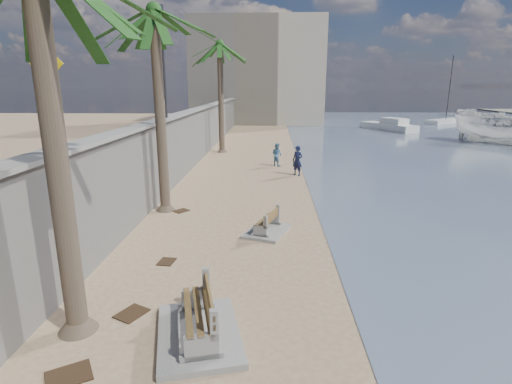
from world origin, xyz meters
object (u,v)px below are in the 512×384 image
object	(u,v)px
bench_far	(267,223)
palm_back	(220,45)
sailboat_west	(446,121)
palm_mid	(154,13)
boat_cruiser	(511,125)
person_a	(297,159)
person_b	(277,153)
yacht_far	(388,127)
bench_near	(198,318)

from	to	relation	value
bench_far	palm_back	size ratio (longest dim) A/B	0.24
bench_far	sailboat_west	bearing A→B (deg)	61.02
bench_far	palm_mid	xyz separation A→B (m)	(-4.33, 2.49, 7.42)
palm_back	boat_cruiser	size ratio (longest dim) A/B	2.11
person_a	boat_cruiser	bearing A→B (deg)	70.64
bench_far	person_b	world-z (taller)	person_b
bench_far	boat_cruiser	world-z (taller)	boat_cruiser
person_a	yacht_far	world-z (taller)	person_a
bench_near	sailboat_west	xyz separation A→B (m)	(26.29, 51.31, -0.14)
bench_near	palm_back	distance (m)	25.53
person_a	person_b	xyz separation A→B (m)	(-1.17, 2.89, -0.18)
bench_far	palm_back	distance (m)	19.94
bench_far	yacht_far	world-z (taller)	yacht_far
person_a	boat_cruiser	world-z (taller)	boat_cruiser
bench_far	palm_mid	bearing A→B (deg)	150.08
bench_near	bench_far	world-z (taller)	bench_near
sailboat_west	bench_far	bearing A→B (deg)	-118.98
person_a	yacht_far	bearing A→B (deg)	100.03
person_b	boat_cruiser	size ratio (longest dim) A/B	0.39
bench_near	palm_mid	bearing A→B (deg)	108.83
bench_near	palm_mid	world-z (taller)	palm_mid
bench_far	sailboat_west	world-z (taller)	sailboat_west
person_b	yacht_far	distance (m)	26.54
palm_mid	boat_cruiser	bearing A→B (deg)	38.93
person_a	boat_cruiser	xyz separation A→B (m)	(19.88, 13.80, 0.74)
bench_far	yacht_far	size ratio (longest dim) A/B	0.29
sailboat_west	palm_back	bearing A→B (deg)	-136.74
bench_far	palm_back	xyz separation A→B (m)	(-3.82, 17.98, 7.72)
bench_near	person_b	world-z (taller)	person_b
palm_back	sailboat_west	xyz separation A→B (m)	(28.76, 27.06, -7.76)
bench_far	boat_cruiser	size ratio (longest dim) A/B	0.51
person_a	palm_back	bearing A→B (deg)	159.05
bench_far	person_a	bearing A→B (deg)	80.15
bench_far	person_a	xyz separation A→B (m)	(1.67, 9.60, 0.67)
person_b	sailboat_west	distance (m)	40.72
palm_back	yacht_far	xyz separation A→B (m)	(17.92, 17.29, -7.72)
palm_mid	yacht_far	distance (m)	38.33
yacht_far	bench_far	bearing A→B (deg)	130.46
palm_back	person_b	size ratio (longest dim) A/B	5.43
bench_far	yacht_far	bearing A→B (deg)	68.21
boat_cruiser	yacht_far	xyz separation A→B (m)	(-7.45, 11.88, -1.41)
bench_near	bench_far	distance (m)	6.41
bench_near	sailboat_west	distance (m)	57.65
boat_cruiser	yacht_far	bearing A→B (deg)	75.81
boat_cruiser	palm_back	bearing A→B (deg)	145.77
sailboat_west	boat_cruiser	bearing A→B (deg)	-98.92
palm_mid	boat_cruiser	xyz separation A→B (m)	(25.88, 20.90, -6.01)
bench_far	person_b	distance (m)	12.51
bench_far	palm_back	bearing A→B (deg)	101.98
bench_near	boat_cruiser	bearing A→B (deg)	52.33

